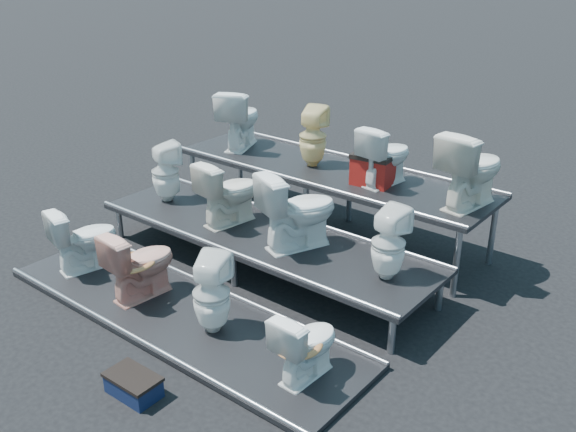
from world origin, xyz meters
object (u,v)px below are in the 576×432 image
Objects in this scene: toilet_10 at (386,155)px; toilet_1 at (140,263)px; toilet_7 at (389,244)px; toilet_4 at (166,172)px; toilet_5 at (229,192)px; toilet_6 at (298,210)px; toilet_2 at (212,294)px; toilet_3 at (306,344)px; step_stool at (134,386)px; toilet_9 at (313,137)px; red_crate at (373,171)px; toilet_11 at (472,168)px; toilet_0 at (84,238)px; toilet_8 at (240,118)px.

toilet_1 is at bearing 71.09° from toilet_10.
toilet_4 is at bearing 4.14° from toilet_7.
toilet_6 is (1.01, 0.00, 0.05)m from toilet_5.
toilet_2 is at bearing 53.34° from toilet_7.
toilet_3 is at bearing 115.84° from toilet_10.
toilet_6 is 2.48m from step_stool.
toilet_9 reaches higher than red_crate.
toilet_10 is at bearing -125.53° from toilet_5.
red_crate reaches higher than toilet_3.
toilet_6 is 1.89× the size of step_stool.
toilet_4 is at bearing 9.00° from toilet_5.
toilet_7 is 1.64× the size of step_stool.
toilet_4 reaches higher than toilet_1.
toilet_6 is at bearing 53.23° from toilet_11.
toilet_0 is at bearing 113.15° from toilet_4.
toilet_7 is at bearing -58.83° from red_crate.
toilet_2 is at bearing 105.69° from toilet_8.
toilet_9 is (-0.78, 1.30, 0.35)m from toilet_6.
step_stool is at bearing 70.61° from toilet_7.
toilet_1 is at bearing 73.77° from toilet_6.
toilet_2 is at bearing 94.33° from step_stool.
toilet_2 is at bearing 90.76° from toilet_9.
toilet_8 is 4.37m from step_stool.
toilet_1 is 0.99× the size of toilet_5.
toilet_10 reaches higher than toilet_2.
toilet_1 is 2.89m from toilet_8.
toilet_4 is at bearing 29.06° from toilet_9.
toilet_1 is 1.17× the size of toilet_3.
toilet_4 is at bearing -158.15° from red_crate.
toilet_5 is (-2.11, 1.30, 0.46)m from toilet_3.
toilet_6 is at bearing -47.14° from toilet_3.
toilet_7 is (2.16, 1.30, 0.39)m from toilet_1.
toilet_4 is at bearing -53.49° from toilet_2.
toilet_2 is 1.12m from toilet_3.
toilet_5 is at bearing 53.51° from toilet_10.
toilet_9 is at bearing -51.53° from toilet_3.
red_crate is at bearing -67.04° from toilet_3.
toilet_11 reaches higher than toilet_4.
toilet_2 is at bearing -100.62° from red_crate.
toilet_4 is 3.29m from step_stool.
toilet_4 reaches higher than toilet_0.
toilet_6 is at bearing -112.25° from toilet_2.
toilet_8 reaches higher than toilet_10.
toilet_9 is (-0.76, 2.60, 0.78)m from toilet_2.
toilet_3 is at bearing 178.00° from toilet_4.
toilet_4 is (-2.08, 1.30, 0.38)m from toilet_2.
toilet_6 is (2.03, 1.30, 0.46)m from toilet_0.
toilet_1 is at bearing 68.40° from toilet_9.
toilet_1 is at bearing -122.30° from red_crate.
red_crate reaches higher than step_stool.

